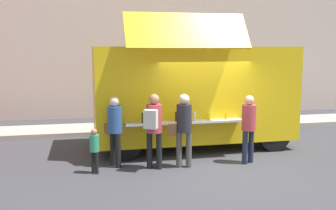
% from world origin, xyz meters
% --- Properties ---
extents(ground_plane, '(60.00, 60.00, 0.00)m').
position_xyz_m(ground_plane, '(0.00, 0.00, 0.00)').
color(ground_plane, '#38383D').
extents(curb_strip, '(28.00, 1.60, 0.15)m').
position_xyz_m(curb_strip, '(-4.05, 4.48, 0.07)').
color(curb_strip, '#9E998E').
rests_on(curb_strip, ground).
extents(building_behind, '(32.00, 2.40, 7.28)m').
position_xyz_m(building_behind, '(-3.05, 8.38, 3.64)').
color(building_behind, beige).
rests_on(building_behind, ground).
extents(food_truck_main, '(5.61, 2.98, 3.71)m').
position_xyz_m(food_truck_main, '(-0.04, 1.86, 1.58)').
color(food_truck_main, gold).
rests_on(food_truck_main, ground).
extents(trash_bin, '(0.60, 0.60, 1.01)m').
position_xyz_m(trash_bin, '(3.79, 4.18, 0.51)').
color(trash_bin, '#2C6438').
rests_on(trash_bin, ground).
extents(customer_front_ordering, '(0.58, 0.36, 1.78)m').
position_xyz_m(customer_front_ordering, '(-0.78, -0.03, 1.05)').
color(customer_front_ordering, '#494746').
rests_on(customer_front_ordering, ground).
extents(customer_mid_with_backpack, '(0.48, 0.59, 1.79)m').
position_xyz_m(customer_mid_with_backpack, '(-1.50, -0.03, 1.10)').
color(customer_mid_with_backpack, black).
rests_on(customer_mid_with_backpack, ground).
extents(customer_rear_waiting, '(0.42, 0.54, 1.71)m').
position_xyz_m(customer_rear_waiting, '(-2.38, 0.38, 1.01)').
color(customer_rear_waiting, black).
rests_on(customer_rear_waiting, ground).
extents(customer_extra_browsing, '(0.35, 0.35, 1.70)m').
position_xyz_m(customer_extra_browsing, '(0.88, -0.03, 1.02)').
color(customer_extra_browsing, '#1D253B').
rests_on(customer_extra_browsing, ground).
extents(child_near_queue, '(0.21, 0.21, 1.04)m').
position_xyz_m(child_near_queue, '(-2.87, -0.06, 0.62)').
color(child_near_queue, black).
rests_on(child_near_queue, ground).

